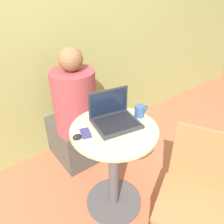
{
  "coord_description": "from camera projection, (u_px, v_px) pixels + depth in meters",
  "views": [
    {
      "loc": [
        -0.75,
        -0.96,
        1.65
      ],
      "look_at": [
        0.02,
        0.05,
        0.88
      ],
      "focal_mm": 35.0,
      "sensor_mm": 36.0,
      "label": 1
    }
  ],
  "objects": [
    {
      "name": "ground_plane",
      "position": [
        114.0,
        201.0,
        1.9
      ],
      "size": [
        12.0,
        12.0,
        0.0
      ],
      "primitive_type": "plane",
      "color": "#B26042"
    },
    {
      "name": "back_wall",
      "position": [
        44.0,
        26.0,
        1.9
      ],
      "size": [
        7.0,
        0.05,
        2.6
      ],
      "color": "#939956",
      "rests_on": "ground_plane"
    },
    {
      "name": "round_table",
      "position": [
        114.0,
        160.0,
        1.64
      ],
      "size": [
        0.61,
        0.61,
        0.78
      ],
      "color": "#4C4C51",
      "rests_on": "ground_plane"
    },
    {
      "name": "laptop",
      "position": [
        114.0,
        117.0,
        1.53
      ],
      "size": [
        0.35,
        0.31,
        0.22
      ],
      "color": "#2D2D33",
      "rests_on": "round_table"
    },
    {
      "name": "cell_phone",
      "position": [
        85.0,
        133.0,
        1.43
      ],
      "size": [
        0.09,
        0.12,
        0.02
      ],
      "color": "navy",
      "rests_on": "round_table"
    },
    {
      "name": "computer_mouse",
      "position": [
        77.0,
        137.0,
        1.38
      ],
      "size": [
        0.06,
        0.04,
        0.04
      ],
      "color": "black",
      "rests_on": "round_table"
    },
    {
      "name": "coffee_cup",
      "position": [
        140.0,
        111.0,
        1.6
      ],
      "size": [
        0.12,
        0.07,
        0.09
      ],
      "color": "#335684",
      "rests_on": "round_table"
    },
    {
      "name": "chair_empty",
      "position": [
        193.0,
        195.0,
        1.4
      ],
      "size": [
        0.54,
        0.54,
        0.91
      ],
      "color": "#9E7042",
      "rests_on": "ground_plane"
    },
    {
      "name": "person_seated",
      "position": [
        74.0,
        120.0,
        2.09
      ],
      "size": [
        0.38,
        0.59,
        1.21
      ],
      "color": "#4C4742",
      "rests_on": "ground_plane"
    }
  ]
}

